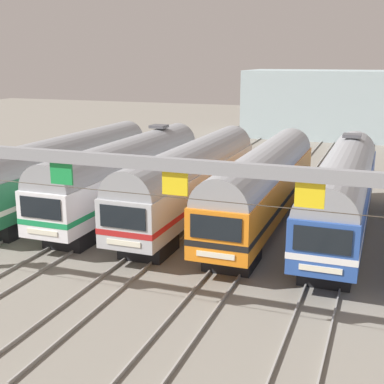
{
  "coord_description": "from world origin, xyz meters",
  "views": [
    {
      "loc": [
        8.62,
        -29.2,
        9.64
      ],
      "look_at": [
        -1.78,
        -1.16,
        2.04
      ],
      "focal_mm": 49.38,
      "sensor_mm": 36.0,
      "label": 1
    }
  ],
  "objects_px": {
    "commuter_train_white": "(127,171)",
    "catenary_gantry": "(116,185)",
    "commuter_train_orange": "(264,182)",
    "commuter_train_stainless": "(192,177)",
    "commuter_train_green": "(68,167)",
    "commuter_train_blue": "(342,189)"
  },
  "relations": [
    {
      "from": "commuter_train_green",
      "to": "commuter_train_blue",
      "type": "bearing_deg",
      "value": 0.01
    },
    {
      "from": "commuter_train_blue",
      "to": "commuter_train_orange",
      "type": "bearing_deg",
      "value": -179.94
    },
    {
      "from": "commuter_train_green",
      "to": "commuter_train_orange",
      "type": "xyz_separation_m",
      "value": [
        13.19,
        0.0,
        0.0
      ]
    },
    {
      "from": "commuter_train_green",
      "to": "commuter_train_stainless",
      "type": "xyz_separation_m",
      "value": [
        8.79,
        0.0,
        0.0
      ]
    },
    {
      "from": "commuter_train_white",
      "to": "catenary_gantry",
      "type": "distance_m",
      "value": 15.26
    },
    {
      "from": "commuter_train_white",
      "to": "commuter_train_blue",
      "type": "distance_m",
      "value": 13.19
    },
    {
      "from": "commuter_train_white",
      "to": "commuter_train_orange",
      "type": "bearing_deg",
      "value": -0.03
    },
    {
      "from": "commuter_train_stainless",
      "to": "catenary_gantry",
      "type": "height_order",
      "value": "catenary_gantry"
    },
    {
      "from": "commuter_train_orange",
      "to": "commuter_train_white",
      "type": "bearing_deg",
      "value": 179.97
    },
    {
      "from": "commuter_train_white",
      "to": "commuter_train_blue",
      "type": "xyz_separation_m",
      "value": [
        13.19,
        0.0,
        0.0
      ]
    },
    {
      "from": "commuter_train_white",
      "to": "catenary_gantry",
      "type": "relative_size",
      "value": 0.66
    },
    {
      "from": "commuter_train_green",
      "to": "commuter_train_stainless",
      "type": "height_order",
      "value": "same"
    },
    {
      "from": "commuter_train_blue",
      "to": "catenary_gantry",
      "type": "distance_m",
      "value": 15.26
    },
    {
      "from": "commuter_train_green",
      "to": "commuter_train_white",
      "type": "relative_size",
      "value": 1.0
    },
    {
      "from": "commuter_train_white",
      "to": "commuter_train_blue",
      "type": "relative_size",
      "value": 1.0
    },
    {
      "from": "commuter_train_orange",
      "to": "catenary_gantry",
      "type": "height_order",
      "value": "catenary_gantry"
    },
    {
      "from": "commuter_train_blue",
      "to": "catenary_gantry",
      "type": "bearing_deg",
      "value": -116.04
    },
    {
      "from": "commuter_train_white",
      "to": "commuter_train_orange",
      "type": "xyz_separation_m",
      "value": [
        8.79,
        -0.0,
        -0.0
      ]
    },
    {
      "from": "commuter_train_green",
      "to": "commuter_train_orange",
      "type": "distance_m",
      "value": 13.19
    },
    {
      "from": "commuter_train_white",
      "to": "commuter_train_stainless",
      "type": "relative_size",
      "value": 1.0
    },
    {
      "from": "commuter_train_white",
      "to": "commuter_train_stainless",
      "type": "height_order",
      "value": "commuter_train_white"
    },
    {
      "from": "commuter_train_green",
      "to": "commuter_train_white",
      "type": "bearing_deg",
      "value": 0.06
    }
  ]
}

